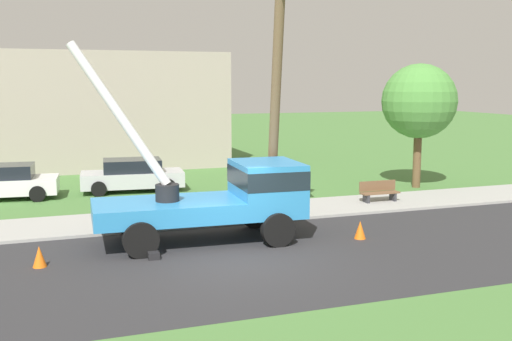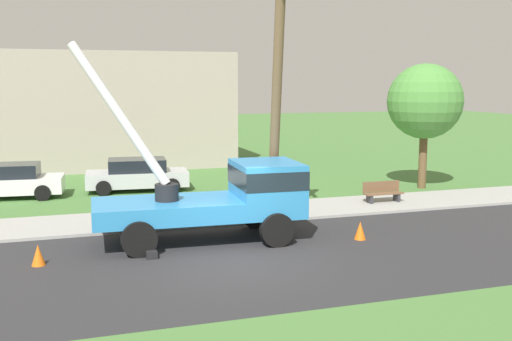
{
  "view_description": "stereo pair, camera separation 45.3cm",
  "coord_description": "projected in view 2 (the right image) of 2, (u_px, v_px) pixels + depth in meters",
  "views": [
    {
      "loc": [
        -4.8,
        -14.97,
        4.78
      ],
      "look_at": [
        1.37,
        2.52,
        2.05
      ],
      "focal_mm": 42.33,
      "sensor_mm": 36.0,
      "label": 1
    },
    {
      "loc": [
        -4.37,
        -15.12,
        4.78
      ],
      "look_at": [
        1.37,
        2.52,
        2.05
      ],
      "focal_mm": 42.33,
      "sensor_mm": 36.0,
      "label": 2
    }
  ],
  "objects": [
    {
      "name": "parked_sedan_white",
      "position": [
        8.0,
        181.0,
        24.96
      ],
      "size": [
        4.55,
        2.29,
        1.42
      ],
      "color": "silver",
      "rests_on": "ground"
    },
    {
      "name": "lowrise_building_backdrop",
      "position": [
        69.0,
        110.0,
        33.71
      ],
      "size": [
        18.0,
        6.0,
        6.4
      ],
      "primitive_type": "cube",
      "color": "#A5998C",
      "rests_on": "ground"
    },
    {
      "name": "utility_truck",
      "position": [
        226.0,
        194.0,
        18.3
      ],
      "size": [
        6.75,
        3.21,
        5.98
      ],
      "color": "#2D84C6",
      "rests_on": "ground"
    },
    {
      "name": "ground_plane",
      "position": [
        163.0,
        187.0,
        27.55
      ],
      "size": [
        120.0,
        120.0,
        0.0
      ],
      "primitive_type": "plane",
      "color": "#477538"
    },
    {
      "name": "sidewalk_strip",
      "position": [
        194.0,
        217.0,
        21.37
      ],
      "size": [
        80.0,
        3.06,
        0.1
      ],
      "primitive_type": "cube",
      "color": "#9E9E99",
      "rests_on": "ground"
    },
    {
      "name": "parked_sedan_silver",
      "position": [
        137.0,
        175.0,
        26.65
      ],
      "size": [
        4.54,
        2.28,
        1.42
      ],
      "color": "#B7B7BF",
      "rests_on": "ground"
    },
    {
      "name": "road_asphalt",
      "position": [
        237.0,
        261.0,
        16.26
      ],
      "size": [
        80.0,
        7.82,
        0.01
      ],
      "primitive_type": "cube",
      "color": "#2B2B2D",
      "rests_on": "ground"
    },
    {
      "name": "roadside_tree_near",
      "position": [
        425.0,
        102.0,
        26.85
      ],
      "size": [
        3.35,
        3.35,
        5.6
      ],
      "color": "brown",
      "rests_on": "ground"
    },
    {
      "name": "traffic_cone_behind",
      "position": [
        38.0,
        255.0,
        15.81
      ],
      "size": [
        0.36,
        0.36,
        0.56
      ],
      "primitive_type": "cone",
      "color": "orange",
      "rests_on": "ground"
    },
    {
      "name": "traffic_cone_ahead",
      "position": [
        360.0,
        230.0,
        18.43
      ],
      "size": [
        0.36,
        0.36,
        0.56
      ],
      "primitive_type": "cone",
      "color": "orange",
      "rests_on": "ground"
    },
    {
      "name": "park_bench",
      "position": [
        383.0,
        193.0,
        23.69
      ],
      "size": [
        1.6,
        0.45,
        0.9
      ],
      "color": "brown",
      "rests_on": "ground"
    },
    {
      "name": "leaning_utility_pole",
      "position": [
        277.0,
        89.0,
        19.44
      ],
      "size": [
        0.72,
        2.72,
        8.86
      ],
      "color": "brown",
      "rests_on": "ground"
    }
  ]
}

